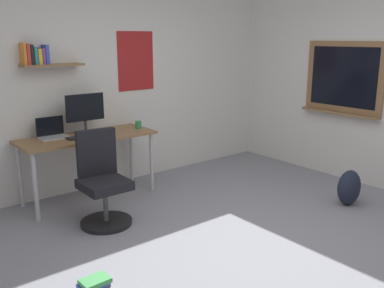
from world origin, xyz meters
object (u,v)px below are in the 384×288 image
(office_chair, at_px, (102,184))
(coffee_mug, at_px, (138,125))
(keyboard, at_px, (84,137))
(computer_mouse, at_px, (106,133))
(laptop, at_px, (52,133))
(book_stack_on_floor, at_px, (94,286))
(desk, at_px, (88,142))
(backpack, at_px, (349,188))
(monitor_primary, at_px, (85,111))

(office_chair, relative_size, coffee_mug, 10.33)
(keyboard, bearing_deg, computer_mouse, 0.00)
(keyboard, height_order, computer_mouse, computer_mouse)
(laptop, bearing_deg, book_stack_on_floor, -104.45)
(keyboard, relative_size, coffee_mug, 4.02)
(office_chair, relative_size, book_stack_on_floor, 4.12)
(desk, bearing_deg, keyboard, -135.69)
(desk, xyz_separation_m, computer_mouse, (0.20, -0.08, 0.09))
(desk, xyz_separation_m, office_chair, (-0.20, -0.71, -0.27))
(computer_mouse, bearing_deg, coffee_mug, 6.13)
(book_stack_on_floor, bearing_deg, office_chair, 59.12)
(laptop, height_order, book_stack_on_floor, laptop)
(keyboard, distance_m, computer_mouse, 0.28)
(book_stack_on_floor, bearing_deg, backpack, -4.15)
(laptop, height_order, backpack, laptop)
(desk, distance_m, computer_mouse, 0.24)
(computer_mouse, relative_size, book_stack_on_floor, 0.45)
(desk, distance_m, laptop, 0.40)
(office_chair, relative_size, monitor_primary, 2.05)
(keyboard, height_order, backpack, keyboard)
(backpack, relative_size, book_stack_on_floor, 1.76)
(coffee_mug, relative_size, book_stack_on_floor, 0.40)
(office_chair, bearing_deg, laptop, 100.00)
(laptop, bearing_deg, desk, -22.69)
(monitor_primary, distance_m, coffee_mug, 0.68)
(desk, distance_m, office_chair, 0.79)
(computer_mouse, xyz_separation_m, coffee_mug, (0.47, 0.05, 0.03))
(laptop, bearing_deg, computer_mouse, -21.81)
(monitor_primary, distance_m, computer_mouse, 0.35)
(desk, relative_size, backpack, 3.79)
(keyboard, bearing_deg, book_stack_on_floor, -114.06)
(backpack, bearing_deg, keyboard, 139.31)
(computer_mouse, xyz_separation_m, backpack, (1.98, -1.94, -0.57))
(monitor_primary, height_order, computer_mouse, monitor_primary)
(office_chair, relative_size, keyboard, 2.57)
(desk, relative_size, office_chair, 1.62)
(desk, relative_size, coffee_mug, 16.71)
(office_chair, height_order, laptop, laptop)
(keyboard, height_order, coffee_mug, coffee_mug)
(coffee_mug, height_order, backpack, coffee_mug)
(desk, height_order, laptop, laptop)
(monitor_primary, bearing_deg, backpack, -44.59)
(monitor_primary, xyz_separation_m, keyboard, (-0.12, -0.17, -0.26))
(computer_mouse, bearing_deg, monitor_primary, 133.85)
(office_chair, bearing_deg, computer_mouse, 57.89)
(book_stack_on_floor, bearing_deg, desk, 64.80)
(laptop, height_order, monitor_primary, monitor_primary)
(monitor_primary, distance_m, backpack, 3.12)
(desk, relative_size, keyboard, 4.16)
(desk, xyz_separation_m, book_stack_on_floor, (-0.85, -1.80, -0.63))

